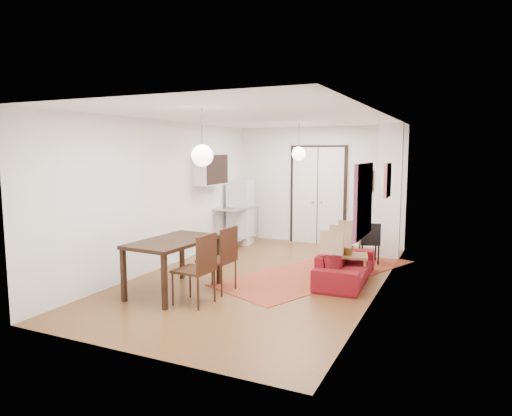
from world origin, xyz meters
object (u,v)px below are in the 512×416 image
at_px(kitchen_counter, 237,220).
at_px(dining_table, 174,246).
at_px(coffee_table, 343,257).
at_px(fridge, 240,212).
at_px(dining_chair_far, 197,261).
at_px(sofa, 346,265).
at_px(black_side_chair, 370,239).
at_px(dining_chair_near, 220,252).

height_order(kitchen_counter, dining_table, kitchen_counter).
relative_size(coffee_table, kitchen_counter, 0.77).
bearing_deg(coffee_table, dining_table, -135.78).
bearing_deg(fridge, dining_table, -85.43).
distance_m(kitchen_counter, dining_chair_far, 4.31).
relative_size(sofa, black_side_chair, 2.29).
relative_size(kitchen_counter, dining_chair_near, 1.17).
relative_size(kitchen_counter, dining_table, 0.78).
xyz_separation_m(fridge, dining_chair_near, (1.40, -3.56, -0.15)).
height_order(coffee_table, kitchen_counter, kitchen_counter).
bearing_deg(coffee_table, dining_chair_far, -124.23).
bearing_deg(dining_chair_near, sofa, 130.37).
height_order(sofa, coffee_table, sofa).
bearing_deg(sofa, black_side_chair, -7.08).
relative_size(sofa, dining_chair_near, 1.80).
bearing_deg(kitchen_counter, black_side_chair, -4.00).
bearing_deg(fridge, dining_chair_far, -78.49).
xyz_separation_m(dining_table, dining_chair_far, (0.60, -0.24, -0.15)).
bearing_deg(dining_chair_far, sofa, 142.09).
distance_m(dining_chair_near, dining_chair_far, 0.70).
xyz_separation_m(dining_table, black_side_chair, (2.52, 3.43, -0.28)).
xyz_separation_m(sofa, black_side_chair, (0.12, 1.60, 0.21)).
bearing_deg(coffee_table, fridge, 149.16).
relative_size(fridge, dining_table, 0.96).
bearing_deg(dining_table, fridge, 101.29).
bearing_deg(sofa, coffee_table, 18.37).
bearing_deg(coffee_table, black_side_chair, 77.94).
distance_m(sofa, dining_chair_near, 2.29).
bearing_deg(coffee_table, kitchen_counter, 151.81).
bearing_deg(fridge, black_side_chair, -16.87).
distance_m(coffee_table, black_side_chair, 1.27).
height_order(sofa, dining_chair_far, dining_chair_far).
bearing_deg(dining_chair_near, dining_chair_far, 3.07).
distance_m(sofa, dining_chair_far, 2.76).
xyz_separation_m(coffee_table, dining_table, (-2.26, -2.20, 0.44)).
distance_m(sofa, dining_table, 3.06).
height_order(dining_table, dining_chair_far, dining_chair_far).
bearing_deg(dining_chair_near, kitchen_counter, -154.35).
relative_size(dining_chair_near, black_side_chair, 1.27).
distance_m(fridge, dining_chair_near, 3.83).
bearing_deg(coffee_table, dining_chair_near, -133.69).
relative_size(dining_table, black_side_chair, 1.91).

